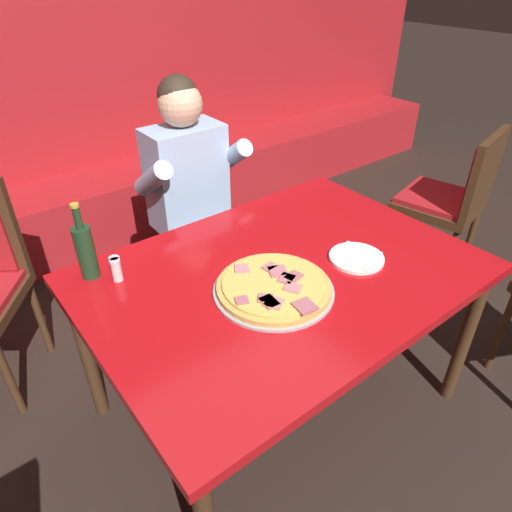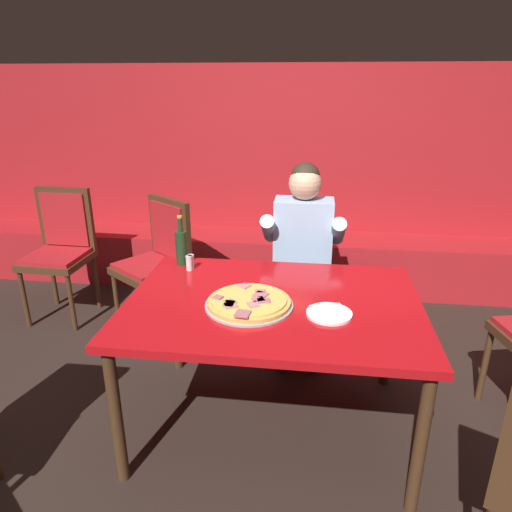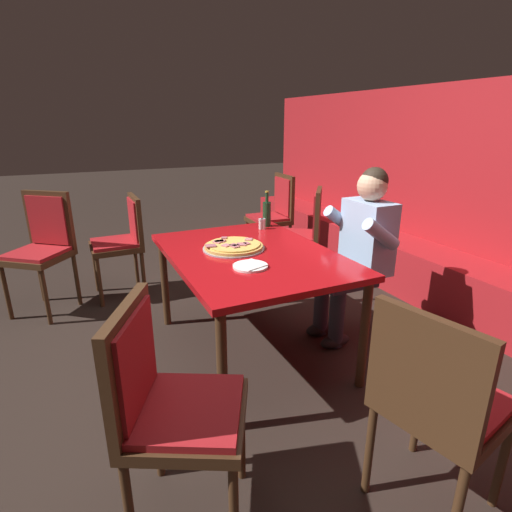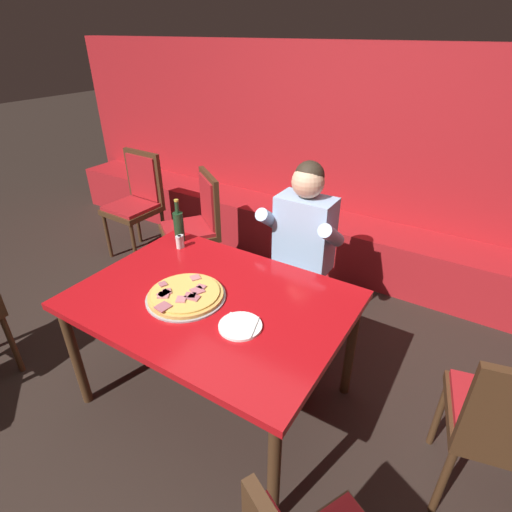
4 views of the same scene
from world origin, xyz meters
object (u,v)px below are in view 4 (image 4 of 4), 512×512
Objects in this scene: diner_seated_blue_shirt at (298,248)px; dining_chair_side_aisle at (197,221)px; shaker_red_pepper_flakes at (181,242)px; dining_chair_by_booth at (509,423)px; main_dining_table at (212,308)px; dining_chair_near_left at (137,198)px; beer_bottle at (179,226)px; plate_white_paper at (240,326)px; shaker_parmesan at (179,243)px; pizza at (186,295)px.

diner_seated_blue_shirt reaches higher than dining_chair_side_aisle.
shaker_red_pepper_flakes is 1.95m from dining_chair_by_booth.
dining_chair_by_booth is (1.93, -0.19, -0.22)m from shaker_red_pepper_flakes.
dining_chair_near_left reaches higher than main_dining_table.
dining_chair_near_left is (-1.17, 0.68, -0.28)m from beer_bottle.
plate_white_paper is 0.16× the size of diner_seated_blue_shirt.
shaker_red_pepper_flakes is (0.07, -0.07, -0.07)m from beer_bottle.
shaker_red_pepper_flakes is 0.09× the size of dining_chair_by_booth.
shaker_parmesan is at bearing -106.87° from shaker_red_pepper_flakes.
dining_chair_side_aisle is (-0.94, 1.00, -0.12)m from main_dining_table.
shaker_red_pepper_flakes reaches higher than pizza.
beer_bottle is 0.30× the size of dining_chair_side_aisle.
beer_bottle is 0.29× the size of dining_chair_near_left.
main_dining_table is 6.79× the size of plate_white_paper.
shaker_red_pepper_flakes is 0.09× the size of dining_chair_side_aisle.
diner_seated_blue_shirt reaches higher than main_dining_table.
pizza is 0.57m from shaker_red_pepper_flakes.
diner_seated_blue_shirt is 1.08m from dining_chair_side_aisle.
main_dining_table is at bearing -33.93° from shaker_red_pepper_flakes.
shaker_red_pepper_flakes is (-0.77, 0.46, 0.03)m from plate_white_paper.
plate_white_paper is 1.66m from dining_chair_side_aisle.
diner_seated_blue_shirt is at bearing 75.58° from pizza.
dining_chair_by_booth is (2.00, -0.26, -0.29)m from beer_bottle.
dining_chair_side_aisle reaches higher than main_dining_table.
pizza is at bearing -46.10° from beer_bottle.
beer_bottle reaches higher than dining_chair_side_aisle.
dining_chair_near_left reaches higher than dining_chair_by_booth.
dining_chair_side_aisle is (-2.37, 0.86, -0.01)m from dining_chair_by_booth.
main_dining_table is 1.44m from dining_chair_by_booth.
beer_bottle is at bearing -30.38° from dining_chair_near_left.
plate_white_paper is 0.93m from diner_seated_blue_shirt.
dining_chair_side_aisle is at bearing 122.23° from shaker_parmesan.
dining_chair_by_booth reaches higher than plate_white_paper.
beer_bottle reaches higher than pizza.
shaker_red_pepper_flakes is at bearing -43.35° from beer_bottle.
diner_seated_blue_shirt is (0.62, 0.46, -0.08)m from shaker_red_pepper_flakes.
pizza is 1.57m from dining_chair_by_booth.
beer_bottle is 0.81m from diner_seated_blue_shirt.
main_dining_table is 0.16m from pizza.
shaker_parmesan is 0.84m from dining_chair_side_aisle.
dining_chair_by_booth reaches higher than main_dining_table.
dining_chair_by_booth is 0.95× the size of dining_chair_near_left.
pizza is at bearing -144.62° from main_dining_table.
plate_white_paper is 0.72× the size of beer_bottle.
beer_bottle is 3.40× the size of shaker_parmesan.
plate_white_paper is at bearing -80.57° from diner_seated_blue_shirt.
shaker_parmesan is at bearing 174.83° from dining_chair_by_booth.
main_dining_table is 0.61m from shaker_parmesan.
shaker_parmesan is at bearing 147.72° from main_dining_table.
main_dining_table is 1.12× the size of diner_seated_blue_shirt.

